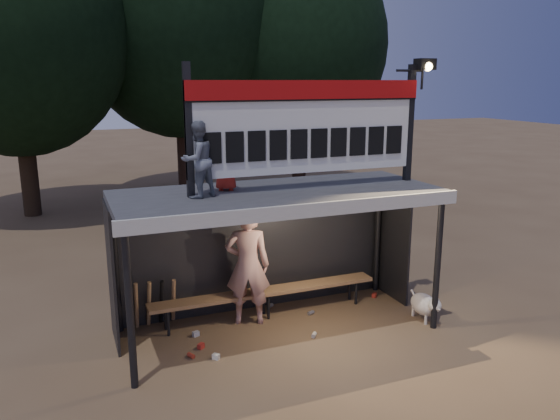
% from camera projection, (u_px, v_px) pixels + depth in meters
% --- Properties ---
extents(ground, '(80.00, 80.00, 0.00)m').
position_uv_depth(ground, '(278.00, 329.00, 8.92)').
color(ground, brown).
rests_on(ground, ground).
extents(player, '(0.85, 0.70, 2.01)m').
position_uv_depth(player, '(248.00, 265.00, 8.96)').
color(player, silver).
rests_on(player, ground).
extents(child_a, '(0.66, 0.60, 1.09)m').
position_uv_depth(child_a, '(198.00, 160.00, 7.74)').
color(child_a, slate).
rests_on(child_a, dugout_shelter).
extents(child_b, '(0.47, 0.38, 0.84)m').
position_uv_depth(child_b, '(226.00, 163.00, 8.29)').
color(child_b, '#B3251B').
rests_on(child_b, dugout_shelter).
extents(dugout_shelter, '(5.10, 2.08, 2.32)m').
position_uv_depth(dugout_shelter, '(272.00, 216.00, 8.72)').
color(dugout_shelter, '#3A3A3C').
rests_on(dugout_shelter, ground).
extents(scoreboard_assembly, '(4.10, 0.27, 1.99)m').
position_uv_depth(scoreboard_assembly, '(312.00, 123.00, 8.35)').
color(scoreboard_assembly, black).
rests_on(scoreboard_assembly, dugout_shelter).
extents(bench, '(4.00, 0.35, 0.48)m').
position_uv_depth(bench, '(266.00, 292.00, 9.32)').
color(bench, olive).
rests_on(bench, ground).
extents(tree_left, '(6.46, 6.46, 9.27)m').
position_uv_depth(tree_left, '(13.00, 23.00, 15.23)').
color(tree_left, black).
rests_on(tree_left, ground).
extents(tree_mid, '(7.22, 7.22, 10.36)m').
position_uv_depth(tree_mid, '(179.00, 13.00, 18.24)').
color(tree_mid, black).
rests_on(tree_mid, ground).
extents(tree_right, '(6.08, 6.08, 8.72)m').
position_uv_depth(tree_right, '(300.00, 44.00, 19.01)').
color(tree_right, black).
rests_on(tree_right, ground).
extents(dog, '(0.36, 0.81, 0.49)m').
position_uv_depth(dog, '(425.00, 305.00, 9.19)').
color(dog, beige).
rests_on(dog, ground).
extents(bats, '(0.67, 0.35, 0.84)m').
position_uv_depth(bats, '(155.00, 303.00, 8.90)').
color(bats, '#9E734A').
rests_on(bats, ground).
extents(litter, '(3.83, 1.56, 0.08)m').
position_uv_depth(litter, '(263.00, 328.00, 8.87)').
color(litter, '#A3271B').
rests_on(litter, ground).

